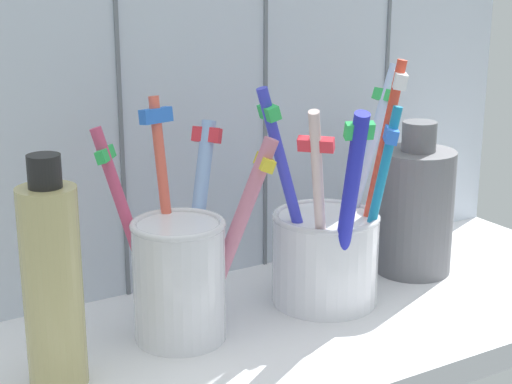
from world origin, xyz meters
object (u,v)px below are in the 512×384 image
ceramic_vase (415,208)px  soap_bottle (55,286)px  toothbrush_cup_right (328,247)px  toothbrush_cup_left (181,270)px

ceramic_vase → soap_bottle: bearing=-173.5°
toothbrush_cup_right → soap_bottle: toothbrush_cup_right is taller
toothbrush_cup_left → soap_bottle: size_ratio=1.12×
ceramic_vase → soap_bottle: (-32.21, -3.68, 1.26)cm
ceramic_vase → soap_bottle: size_ratio=0.87×
toothbrush_cup_left → toothbrush_cup_right: 12.29cm
toothbrush_cup_left → soap_bottle: (-9.71, -2.47, 1.80)cm
toothbrush_cup_right → ceramic_vase: 10.41cm
toothbrush_cup_left → toothbrush_cup_right: toothbrush_cup_right is taller
soap_bottle → ceramic_vase: bearing=6.5°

